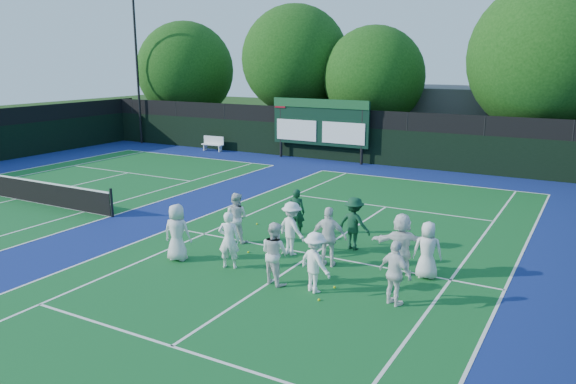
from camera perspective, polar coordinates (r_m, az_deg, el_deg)
The scene contains 32 objects.
ground at distance 16.22m, azimuth 0.95°, elevation -7.42°, with size 120.00×120.00×0.00m, color #15340E.
court_apron at distance 20.33m, azimuth -12.71°, elevation -3.41°, with size 34.00×32.00×0.01m, color navy.
near_court at distance 17.05m, azimuth 2.56°, elevation -6.35°, with size 11.05×23.85×0.01m.
left_court at distance 26.25m, azimuth -25.82°, elevation -0.64°, with size 11.05×23.85×0.01m.
back_fence at distance 32.47m, azimuth 5.17°, elevation 5.52°, with size 34.00×0.08×3.00m.
scoreboard at distance 32.43m, azimuth 3.25°, elevation 7.03°, with size 6.00×0.21×3.55m.
clubhouse at distance 38.64m, azimuth 15.63°, elevation 7.29°, with size 18.00×6.00×4.00m, color #515055.
light_pole_left at distance 40.49m, azimuth -15.17°, elevation 13.68°, with size 1.20×0.30×10.12m.
tennis_net at distance 26.15m, azimuth -25.93°, elevation 0.38°, with size 11.30×0.10×1.10m.
bench at distance 36.38m, azimuth -7.62°, elevation 4.95°, with size 1.51×0.47×0.95m.
tree_a at distance 42.59m, azimuth -10.14°, elevation 11.83°, with size 7.00×7.00×8.45m.
tree_b at distance 37.44m, azimuth 0.99°, elevation 13.07°, with size 6.95×6.95×9.23m.
tree_c at distance 35.18m, azimuth 9.01°, elevation 11.22°, with size 6.13×6.13×7.77m.
tree_d at distance 33.03m, azimuth 25.05°, elevation 11.89°, with size 8.10×8.10×9.87m.
tennis_ball_0 at distance 17.19m, azimuth -4.05°, elevation -6.11°, with size 0.07×0.07×0.07m, color #AECA17.
tennis_ball_1 at distance 17.42m, azimuth 11.32°, elevation -6.09°, with size 0.07×0.07×0.07m, color #AECA17.
tennis_ball_2 at distance 13.94m, azimuth 3.16°, elevation -10.89°, with size 0.07×0.07×0.07m, color #AECA17.
tennis_ball_3 at distance 20.03m, azimuth -3.18°, elevation -3.26°, with size 0.07×0.07×0.07m, color #AECA17.
tennis_ball_4 at distance 19.25m, azimuth 3.78°, elevation -3.96°, with size 0.07×0.07×0.07m, color #AECA17.
tennis_ball_5 at distance 14.68m, azimuth 4.75°, elevation -9.63°, with size 0.07×0.07×0.07m, color #AECA17.
player_front_0 at distance 16.64m, azimuth -11.20°, elevation -4.05°, with size 0.83×0.54×1.69m, color silver.
player_front_1 at distance 15.82m, azimuth -6.02°, elevation -4.87°, with size 0.60×0.39×1.65m, color white.
player_front_2 at distance 14.69m, azimuth -1.36°, elevation -6.22°, with size 0.81×0.63×1.66m, color silver.
player_front_3 at distance 14.18m, azimuth 2.78°, elevation -7.16°, with size 1.02×0.58×1.57m, color white.
player_front_4 at distance 13.67m, azimuth 10.85°, elevation -8.11°, with size 0.95×0.39×1.62m, color white.
player_back_0 at distance 18.01m, azimuth -5.31°, elevation -2.61°, with size 0.79×0.62×1.63m, color silver.
player_back_1 at distance 16.82m, azimuth 0.39°, elevation -3.72°, with size 1.05×0.60×1.63m, color white.
player_back_2 at distance 15.89m, azimuth 4.18°, elevation -4.59°, with size 1.02×0.42×1.74m, color white.
player_back_3 at distance 15.58m, azimuth 11.44°, elevation -5.20°, with size 1.61×0.51×1.73m, color white.
player_back_4 at distance 15.50m, azimuth 13.99°, elevation -5.76°, with size 0.77×0.50×1.57m, color white.
coach_left at distance 18.71m, azimuth 0.85°, elevation -2.03°, with size 0.58×0.38×1.58m, color #0F3821.
coach_right at distance 17.38m, azimuth 6.71°, elevation -3.20°, with size 1.07×0.61×1.65m, color #0F3922.
Camera 1 is at (7.22, -13.33, 5.75)m, focal length 35.00 mm.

